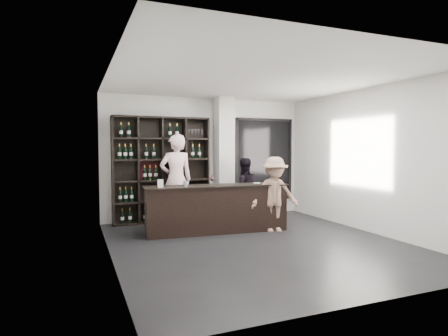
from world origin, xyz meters
name	(u,v)px	position (x,y,z in m)	size (l,w,h in m)	color
floor	(258,244)	(0.00, 0.00, -0.01)	(5.00, 5.50, 0.01)	black
wine_shelf	(162,170)	(-1.15, 2.57, 1.20)	(2.20, 0.35, 2.40)	black
structural_column	(224,158)	(0.35, 2.47, 1.45)	(0.40, 0.40, 2.90)	silver
glass_panel	(264,159)	(1.55, 2.69, 1.40)	(1.60, 0.08, 2.10)	black
tasting_counter	(217,209)	(-0.35, 1.10, 0.48)	(2.91, 0.61, 0.95)	black
taster_pink	(176,180)	(-0.93, 2.13, 1.00)	(0.73, 0.48, 2.00)	#FFCDD0
taster_black	(244,190)	(0.62, 1.92, 0.73)	(0.71, 0.55, 1.46)	black
customer	(274,194)	(0.75, 0.73, 0.76)	(0.98, 0.56, 1.52)	#A07961
wine_glass	(212,180)	(-0.47, 1.09, 1.06)	(0.09, 0.09, 0.22)	white
spit_cup	(186,184)	(-1.02, 1.05, 1.01)	(0.08, 0.08, 0.11)	silver
napkin_stack	(257,183)	(0.54, 1.10, 0.96)	(0.11, 0.11, 0.02)	white
card_stand	(160,184)	(-1.51, 1.07, 1.03)	(0.10, 0.05, 0.15)	white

